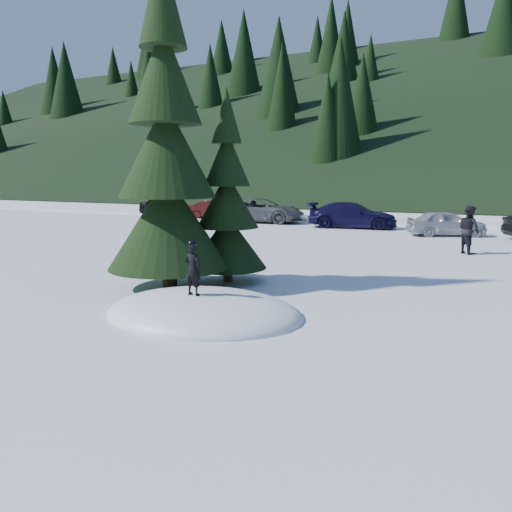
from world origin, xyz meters
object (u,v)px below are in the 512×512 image
at_px(adult_0, 469,230).
at_px(car_0, 165,207).
at_px(child_skier, 193,269).
at_px(car_3, 352,215).
at_px(car_4, 446,223).
at_px(spruce_short, 227,208).
at_px(spruce_tall, 167,163).
at_px(car_2, 262,210).
at_px(car_1, 215,210).

distance_m(adult_0, car_0, 23.31).
xyz_separation_m(child_skier, car_3, (-2.01, 19.58, -0.30)).
xyz_separation_m(car_0, car_4, (19.97, -3.62, -0.07)).
height_order(spruce_short, car_4, spruce_short).
bearing_deg(child_skier, adult_0, -108.07).
bearing_deg(car_4, car_0, 56.44).
relative_size(spruce_short, child_skier, 4.82).
height_order(spruce_tall, child_skier, spruce_tall).
relative_size(child_skier, car_4, 0.30).
bearing_deg(adult_0, car_3, 0.54).
relative_size(child_skier, adult_0, 0.60).
distance_m(adult_0, car_4, 5.91).
height_order(spruce_tall, adult_0, spruce_tall).
height_order(adult_0, car_2, adult_0).
height_order(child_skier, car_1, child_skier).
distance_m(spruce_tall, spruce_short, 2.11).
xyz_separation_m(spruce_tall, child_skier, (2.12, -2.06, -2.28)).
relative_size(spruce_tall, car_2, 1.56).
height_order(child_skier, car_4, child_skier).
xyz_separation_m(spruce_tall, car_4, (5.39, 15.77, -2.68)).
bearing_deg(adult_0, car_2, 16.12).
bearing_deg(car_4, child_skier, 146.32).
height_order(spruce_short, adult_0, spruce_short).
relative_size(car_0, car_4, 1.12).
bearing_deg(car_0, car_4, -90.75).
bearing_deg(child_skier, car_3, -81.18).
relative_size(car_0, car_3, 0.83).
relative_size(spruce_short, car_1, 1.46).
xyz_separation_m(car_1, car_2, (4.33, -1.36, 0.16)).
height_order(spruce_tall, car_4, spruce_tall).
distance_m(child_skier, adult_0, 12.95).
xyz_separation_m(car_3, car_4, (5.28, -1.76, -0.09)).
bearing_deg(car_4, car_2, 54.20).
bearing_deg(car_4, adult_0, 170.18).
bearing_deg(car_4, spruce_short, 139.71).
distance_m(car_1, car_3, 10.74).
xyz_separation_m(car_0, car_3, (14.69, -1.86, 0.02)).
xyz_separation_m(adult_0, car_3, (-6.66, 7.49, -0.20)).
height_order(car_2, car_3, car_2).
distance_m(spruce_tall, adult_0, 12.33).
height_order(spruce_tall, car_3, spruce_tall).
relative_size(spruce_short, adult_0, 2.88).
distance_m(car_0, car_1, 4.17).
bearing_deg(spruce_tall, adult_0, 55.99).
relative_size(child_skier, car_3, 0.22).
relative_size(adult_0, car_3, 0.37).
relative_size(adult_0, car_0, 0.44).
xyz_separation_m(car_0, car_2, (8.49, -1.07, 0.05)).
height_order(child_skier, car_3, child_skier).
xyz_separation_m(spruce_tall, spruce_short, (1.00, 1.40, -1.22)).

